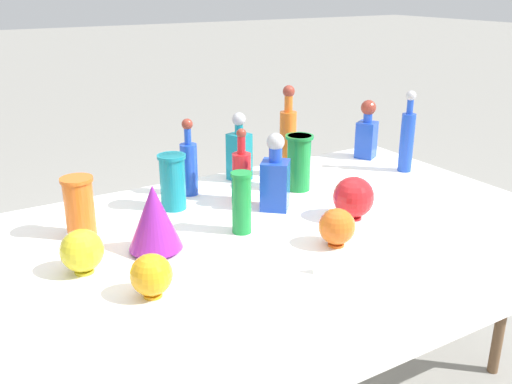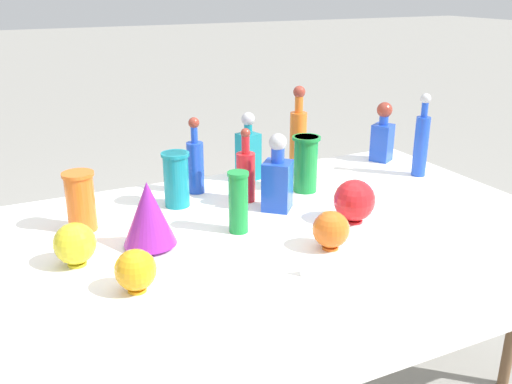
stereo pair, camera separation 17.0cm
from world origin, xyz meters
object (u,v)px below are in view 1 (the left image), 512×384
Objects in this scene: tall_bottle_2 at (242,174)px; slender_vase_1 at (173,180)px; round_bowl_3 at (151,275)px; tall_bottle_3 at (407,137)px; slender_vase_0 at (299,161)px; round_bowl_1 at (353,197)px; square_decanter_0 at (275,178)px; square_decanter_1 at (367,132)px; fluted_vase_0 at (154,217)px; tall_bottle_0 at (288,138)px; cardboard_box_behind_left at (47,266)px; slender_vase_3 at (242,201)px; round_bowl_0 at (337,227)px; tall_bottle_1 at (189,165)px; slender_vase_2 at (79,205)px; round_bowl_2 at (82,251)px; square_decanter_2 at (239,151)px.

slender_vase_1 is at bearing 166.32° from tall_bottle_2.
tall_bottle_3 is at bearing 18.02° from round_bowl_3.
round_bowl_3 is at bearing -149.10° from slender_vase_0.
tall_bottle_2 is at bearing 125.36° from round_bowl_1.
square_decanter_0 is 1.04× the size of square_decanter_1.
square_decanter_0 is (0.07, -0.13, 0.01)m from tall_bottle_2.
round_bowl_1 is at bearing -9.30° from fluted_vase_0.
square_decanter_0 reaches higher than slender_vase_0.
tall_bottle_0 is at bearing 70.04° from slender_vase_0.
square_decanter_0 reaches higher than cardboard_box_behind_left.
tall_bottle_2 is 1.40m from cardboard_box_behind_left.
round_bowl_0 is at bearing -50.11° from slender_vase_3.
slender_vase_0 is 1.47× the size of round_bowl_1.
tall_bottle_1 reaches higher than slender_vase_2.
square_decanter_0 is 1.88× the size of round_bowl_1.
slender_vase_2 is 1.54× the size of round_bowl_2.
square_decanter_0 reaches higher than slender_vase_1.
square_decanter_2 is 1.42× the size of slender_vase_2.
fluted_vase_0 is 1.42× the size of round_bowl_1.
square_decanter_0 is at bearing 89.30° from round_bowl_0.
tall_bottle_0 is 1.28× the size of tall_bottle_1.
round_bowl_1 is 0.95m from round_bowl_2.
tall_bottle_1 is 1.05× the size of square_decanter_2.
tall_bottle_0 is 1.09× the size of tall_bottle_3.
round_bowl_0 reaches higher than cardboard_box_behind_left.
tall_bottle_3 is 1.70× the size of slender_vase_3.
fluted_vase_0 reaches higher than slender_vase_3.
square_decanter_2 is at bearing 62.73° from tall_bottle_2.
square_decanter_1 is at bearing 92.55° from tall_bottle_3.
slender_vase_1 is 1.56× the size of round_bowl_2.
round_bowl_2 is at bearing -164.52° from slender_vase_0.
fluted_vase_0 is (-1.27, -0.19, -0.04)m from tall_bottle_3.
square_decanter_0 is at bearing 129.80° from round_bowl_1.
square_decanter_1 is 1.56m from round_bowl_2.
tall_bottle_3 is at bearing -21.91° from square_decanter_2.
slender_vase_2 is (-1.44, 0.04, -0.05)m from tall_bottle_3.
square_decanter_0 is 0.77m from round_bowl_2.
slender_vase_0 reaches higher than round_bowl_2.
tall_bottle_0 reaches higher than tall_bottle_1.
round_bowl_0 is 0.24× the size of cardboard_box_behind_left.
square_decanter_2 is at bearing 122.07° from slender_vase_0.
tall_bottle_2 is at bearing -152.47° from tall_bottle_0.
square_decanter_0 is at bearing 10.18° from round_bowl_2.
round_bowl_1 is 1.16× the size of round_bowl_2.
tall_bottle_1 is 0.57× the size of cardboard_box_behind_left.
square_decanter_0 is at bearing 30.02° from slender_vase_3.
slender_vase_0 reaches higher than round_bowl_1.
tall_bottle_0 is 1.37× the size of tall_bottle_2.
slender_vase_3 is 0.97× the size of fluted_vase_0.
slender_vase_3 is (-0.21, -0.12, -0.01)m from square_decanter_0.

